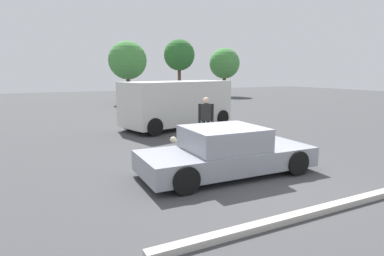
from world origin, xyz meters
TOP-DOWN VIEW (x-y plane):
  - ground_plane at (0.00, 0.00)m, footprint 80.00×80.00m
  - sedan_foreground at (-0.21, 0.28)m, footprint 4.58×2.05m
  - dog at (-0.20, 3.27)m, footprint 0.53×0.45m
  - van_white at (1.62, 7.37)m, footprint 5.68×3.41m
  - pedestrian at (1.08, 3.64)m, footprint 0.50×0.41m
  - parking_curb at (0.00, -2.55)m, footprint 6.72×0.20m
  - tree_back_left at (2.97, 20.56)m, footprint 3.20×3.20m
  - tree_back_center at (14.67, 23.84)m, footprint 3.30×3.30m
  - tree_back_right at (9.18, 23.70)m, footprint 3.12×3.12m

SIDE VIEW (x-z plane):
  - ground_plane at x=0.00m, z-range 0.00..0.00m
  - parking_curb at x=0.00m, z-range 0.00..0.12m
  - dog at x=-0.20m, z-range 0.06..0.50m
  - sedan_foreground at x=-0.21m, z-range -0.05..1.19m
  - pedestrian at x=1.08m, z-range 0.17..1.89m
  - van_white at x=1.62m, z-range 0.09..2.29m
  - tree_back_center at x=14.67m, z-range 0.94..6.17m
  - tree_back_left at x=2.97m, z-range 0.98..6.20m
  - tree_back_right at x=9.18m, z-range 1.36..7.25m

